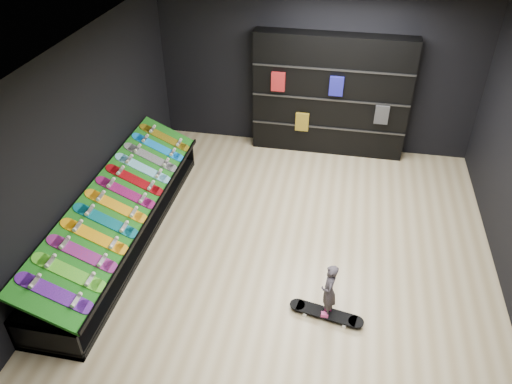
% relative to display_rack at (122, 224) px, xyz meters
% --- Properties ---
extents(floor, '(6.00, 7.00, 0.01)m').
position_rel_display_rack_xyz_m(floor, '(2.55, 0.00, -0.25)').
color(floor, tan).
rests_on(floor, ground).
extents(ceiling, '(6.00, 7.00, 0.01)m').
position_rel_display_rack_xyz_m(ceiling, '(2.55, 0.00, 2.75)').
color(ceiling, white).
rests_on(ceiling, ground).
extents(wall_back, '(6.00, 0.02, 3.00)m').
position_rel_display_rack_xyz_m(wall_back, '(2.55, 3.50, 1.25)').
color(wall_back, black).
rests_on(wall_back, ground).
extents(wall_left, '(0.02, 7.00, 3.00)m').
position_rel_display_rack_xyz_m(wall_left, '(-0.45, 0.00, 1.25)').
color(wall_left, black).
rests_on(wall_left, ground).
extents(display_rack, '(0.90, 4.50, 0.50)m').
position_rel_display_rack_xyz_m(display_rack, '(0.00, 0.00, 0.00)').
color(display_rack, black).
rests_on(display_rack, ground).
extents(turf_ramp, '(0.92, 4.50, 0.46)m').
position_rel_display_rack_xyz_m(turf_ramp, '(0.05, 0.00, 0.46)').
color(turf_ramp, '#10570D').
rests_on(turf_ramp, display_rack).
extents(back_shelving, '(2.90, 0.34, 2.32)m').
position_rel_display_rack_xyz_m(back_shelving, '(2.86, 3.32, 0.91)').
color(back_shelving, black).
rests_on(back_shelving, ground).
extents(floor_skateboard, '(1.00, 0.39, 0.09)m').
position_rel_display_rack_xyz_m(floor_skateboard, '(3.21, -1.00, -0.21)').
color(floor_skateboard, black).
rests_on(floor_skateboard, ground).
extents(child, '(0.14, 0.19, 0.48)m').
position_rel_display_rack_xyz_m(child, '(3.21, -1.00, 0.08)').
color(child, black).
rests_on(child, floor_skateboard).
extents(display_board_0, '(0.93, 0.22, 0.50)m').
position_rel_display_rack_xyz_m(display_board_0, '(0.06, -1.90, 0.49)').
color(display_board_0, purple).
rests_on(display_board_0, turf_ramp).
extents(display_board_1, '(0.93, 0.22, 0.50)m').
position_rel_display_rack_xyz_m(display_board_1, '(0.06, -1.55, 0.49)').
color(display_board_1, green).
rests_on(display_board_1, turf_ramp).
extents(display_board_2, '(0.93, 0.22, 0.50)m').
position_rel_display_rack_xyz_m(display_board_2, '(0.06, -1.21, 0.49)').
color(display_board_2, '#2626BF').
rests_on(display_board_2, turf_ramp).
extents(display_board_3, '(0.93, 0.22, 0.50)m').
position_rel_display_rack_xyz_m(display_board_3, '(0.06, -0.86, 0.49)').
color(display_board_3, yellow).
rests_on(display_board_3, turf_ramp).
extents(display_board_4, '(0.93, 0.22, 0.50)m').
position_rel_display_rack_xyz_m(display_board_4, '(0.06, -0.52, 0.49)').
color(display_board_4, '#0C8C99').
rests_on(display_board_4, turf_ramp).
extents(display_board_5, '(0.93, 0.22, 0.50)m').
position_rel_display_rack_xyz_m(display_board_5, '(0.06, -0.17, 0.49)').
color(display_board_5, orange).
rests_on(display_board_5, turf_ramp).
extents(display_board_6, '(0.93, 0.22, 0.50)m').
position_rel_display_rack_xyz_m(display_board_6, '(0.06, 0.17, 0.49)').
color(display_board_6, '#E5198C').
rests_on(display_board_6, turf_ramp).
extents(display_board_7, '(0.93, 0.22, 0.50)m').
position_rel_display_rack_xyz_m(display_board_7, '(0.06, 0.52, 0.49)').
color(display_board_7, red).
rests_on(display_board_7, turf_ramp).
extents(display_board_8, '(0.93, 0.22, 0.50)m').
position_rel_display_rack_xyz_m(display_board_8, '(0.06, 0.86, 0.49)').
color(display_board_8, '#0CB2E5').
rests_on(display_board_8, turf_ramp).
extents(display_board_9, '(0.93, 0.22, 0.50)m').
position_rel_display_rack_xyz_m(display_board_9, '(0.06, 1.21, 0.49)').
color(display_board_9, black).
rests_on(display_board_9, turf_ramp).
extents(display_board_10, '(0.93, 0.22, 0.50)m').
position_rel_display_rack_xyz_m(display_board_10, '(0.06, 1.55, 0.49)').
color(display_board_10, blue).
rests_on(display_board_10, turf_ramp).
extents(display_board_11, '(0.93, 0.22, 0.50)m').
position_rel_display_rack_xyz_m(display_board_11, '(0.06, 1.90, 0.49)').
color(display_board_11, yellow).
rests_on(display_board_11, turf_ramp).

